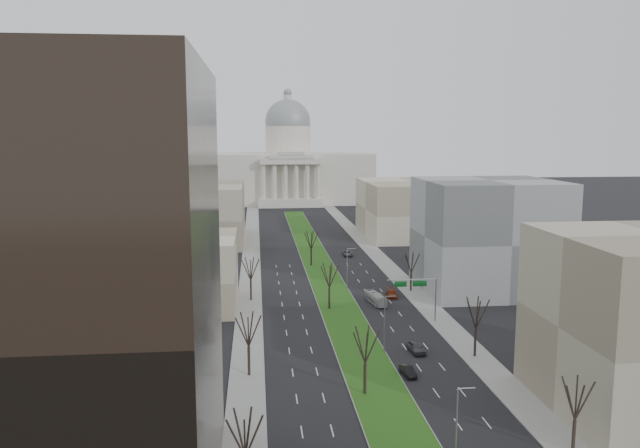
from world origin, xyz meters
TOP-DOWN VIEW (x-y plane):
  - ground at (0.00, 120.00)m, footprint 600.00×600.00m
  - median at (0.00, 118.99)m, footprint 8.00×222.03m
  - sidewalk_left at (-17.50, 95.00)m, footprint 5.00×330.00m
  - sidewalk_right at (17.50, 95.00)m, footprint 5.00×330.00m
  - capitol at (0.00, 269.59)m, footprint 80.00×46.00m
  - building_glass_tower at (-37.00, 18.00)m, footprint 34.00×30.00m
  - building_beige_left at (-33.00, 85.00)m, footprint 26.00×22.00m
  - building_grey_right at (34.00, 92.00)m, footprint 28.00×26.00m
  - building_far_left at (-35.00, 160.00)m, footprint 30.00×40.00m
  - building_far_right at (35.00, 165.00)m, footprint 30.00×40.00m
  - tree_left_near at (-17.20, 18.00)m, footprint 5.10×5.10m
  - tree_left_mid at (-17.20, 48.00)m, footprint 5.40×5.40m
  - tree_left_far at (-17.20, 88.00)m, footprint 5.28×5.28m
  - tree_right_near at (17.20, 22.00)m, footprint 5.16×5.16m
  - tree_right_mid at (17.20, 52.00)m, footprint 5.52×5.52m
  - tree_right_far at (17.20, 92.00)m, footprint 5.04×5.04m
  - tree_median_a at (-2.00, 40.00)m, footprint 5.40×5.40m
  - tree_median_b at (-2.00, 80.00)m, footprint 5.40×5.40m
  - tree_median_c at (-2.00, 120.00)m, footprint 5.40×5.40m
  - streetlamp_median_a at (3.76, 20.00)m, footprint 1.90×0.20m
  - streetlamp_median_b at (3.76, 55.00)m, footprint 1.90×0.20m
  - streetlamp_median_c at (3.76, 95.00)m, footprint 1.90×0.20m
  - mast_arm_signs at (13.49, 70.03)m, footprint 9.12×0.24m
  - car_grey_near at (8.76, 54.88)m, footprint 2.42×5.11m
  - car_black at (5.20, 45.78)m, footprint 1.84×4.23m
  - car_red at (12.07, 87.75)m, footprint 2.75×5.45m
  - car_grey_far at (9.24, 132.16)m, footprint 2.40×5.12m
  - box_van at (7.74, 82.90)m, footprint 3.25×8.29m

SIDE VIEW (x-z plane):
  - ground at x=0.00m, z-range 0.00..0.00m
  - sidewalk_left at x=-17.50m, z-range 0.00..0.15m
  - sidewalk_right at x=17.50m, z-range 0.00..0.15m
  - median at x=0.00m, z-range 0.00..0.20m
  - car_black at x=5.20m, z-range 0.00..1.35m
  - car_grey_far at x=9.24m, z-range 0.00..1.42m
  - car_red at x=12.07m, z-range 0.00..1.52m
  - car_grey_near at x=8.76m, z-range 0.00..1.69m
  - box_van at x=7.74m, z-range 0.00..2.25m
  - streetlamp_median_a at x=3.76m, z-range 0.23..9.39m
  - streetlamp_median_b at x=3.76m, z-range 0.23..9.39m
  - streetlamp_median_c at x=3.76m, z-range 0.23..9.39m
  - mast_arm_signs at x=13.49m, z-range 2.06..10.15m
  - tree_right_far at x=17.20m, z-range 1.99..11.07m
  - tree_left_near at x=-17.20m, z-range 2.02..11.20m
  - tree_right_near at x=17.20m, z-range 2.04..11.33m
  - tree_left_far at x=-17.20m, z-range 2.09..11.59m
  - tree_left_mid at x=-17.20m, z-range 2.14..11.86m
  - tree_median_a at x=-2.00m, z-range 2.14..11.86m
  - tree_median_b at x=-2.00m, z-range 2.14..11.86m
  - tree_median_c at x=-2.00m, z-range 2.14..11.86m
  - building_beige_left at x=-33.00m, z-range 0.00..14.00m
  - tree_right_mid at x=17.20m, z-range 2.19..12.12m
  - building_far_left at x=-35.00m, z-range 0.00..18.00m
  - building_far_right at x=35.00m, z-range 0.00..18.00m
  - building_grey_right at x=34.00m, z-range 0.00..24.00m
  - capitol at x=0.00m, z-range -11.19..43.81m
  - building_glass_tower at x=-37.00m, z-range 0.00..40.00m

